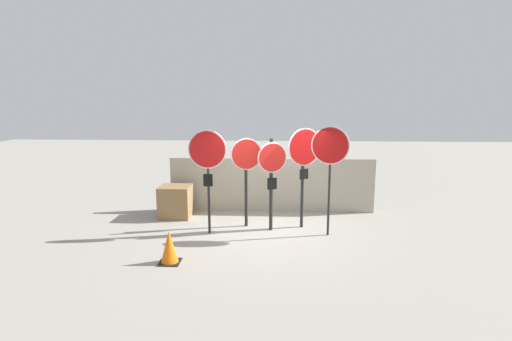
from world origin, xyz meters
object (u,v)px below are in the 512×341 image
object	(u,v)px
stop_sign_1	(246,165)
storage_crate	(176,201)
stop_sign_0	(208,157)
stop_sign_4	(330,153)
stop_sign_2	(272,170)
traffic_cone_0	(169,247)
stop_sign_3	(304,157)

from	to	relation	value
stop_sign_1	storage_crate	bearing A→B (deg)	143.85
stop_sign_0	storage_crate	size ratio (longest dim) A/B	2.90
stop_sign_0	stop_sign_4	xyz separation A→B (m)	(2.84, -0.01, 0.13)
stop_sign_4	stop_sign_2	bearing A→B (deg)	-175.73
stop_sign_2	stop_sign_4	world-z (taller)	stop_sign_4
stop_sign_4	storage_crate	xyz separation A→B (m)	(-3.98, 1.32, -1.57)
stop_sign_1	traffic_cone_0	world-z (taller)	stop_sign_1
stop_sign_3	stop_sign_0	bearing A→B (deg)	163.29
stop_sign_3	stop_sign_4	size ratio (longest dim) A/B	0.97
stop_sign_1	traffic_cone_0	bearing A→B (deg)	-136.69
stop_sign_0	stop_sign_1	xyz separation A→B (m)	(0.87, 0.58, -0.27)
storage_crate	stop_sign_3	bearing A→B (deg)	-12.29
stop_sign_1	stop_sign_0	bearing A→B (deg)	-162.62
stop_sign_2	stop_sign_4	distance (m)	1.45
stop_sign_2	traffic_cone_0	world-z (taller)	stop_sign_2
stop_sign_3	traffic_cone_0	world-z (taller)	stop_sign_3
stop_sign_4	storage_crate	world-z (taller)	stop_sign_4
stop_sign_1	stop_sign_3	distance (m)	1.44
stop_sign_3	storage_crate	distance (m)	3.77
stop_sign_4	storage_crate	bearing A→B (deg)	179.11
stop_sign_1	stop_sign_4	world-z (taller)	stop_sign_4
stop_sign_1	stop_sign_4	bearing A→B (deg)	-32.70
stop_sign_0	stop_sign_2	world-z (taller)	stop_sign_0
stop_sign_0	stop_sign_4	size ratio (longest dim) A/B	0.96
stop_sign_1	traffic_cone_0	xyz separation A→B (m)	(-1.37, -2.32, -1.27)
stop_sign_2	storage_crate	bearing A→B (deg)	137.27
stop_sign_4	storage_crate	distance (m)	4.48
stop_sign_2	storage_crate	size ratio (longest dim) A/B	2.63
stop_sign_2	traffic_cone_0	bearing A→B (deg)	-156.30
stop_sign_1	storage_crate	xyz separation A→B (m)	(-2.01, 0.73, -1.16)
stop_sign_0	stop_sign_1	distance (m)	1.08
stop_sign_1	stop_sign_2	world-z (taller)	stop_sign_2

